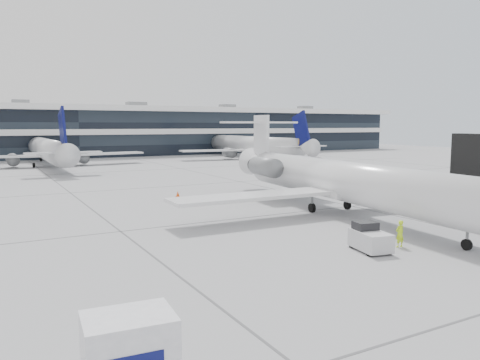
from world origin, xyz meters
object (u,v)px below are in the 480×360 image
ramp_worker (400,234)px  baggage_tug (370,238)px  regional_jet (340,179)px  cargo_uld (130,357)px

ramp_worker → baggage_tug: size_ratio=0.58×
ramp_worker → baggage_tug: bearing=-5.0°
regional_jet → baggage_tug: 11.20m
ramp_worker → cargo_uld: cargo_uld is taller
regional_jet → ramp_worker: bearing=-106.6°
baggage_tug → regional_jet: bearing=69.1°
baggage_tug → cargo_uld: cargo_uld is taller
regional_jet → cargo_uld: regional_jet is taller
regional_jet → ramp_worker: size_ratio=22.11×
baggage_tug → cargo_uld: bearing=-143.1°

